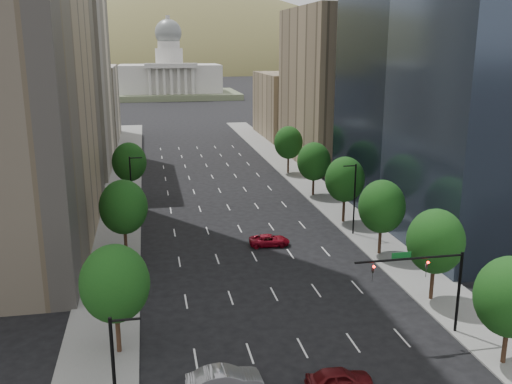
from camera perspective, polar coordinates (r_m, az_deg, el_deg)
sidewalk_left at (r=71.81m, az=-14.00°, el=-4.32°), size 6.00×200.00×0.15m
sidewalk_right at (r=76.45m, az=9.88°, el=-2.93°), size 6.00×200.00×0.15m
midrise_cream_left at (r=111.94m, az=-18.51°, el=11.17°), size 14.00×30.00×35.00m
filler_left at (r=145.28m, az=-16.66°, el=8.58°), size 14.00×26.00×18.00m
parking_tan_right at (r=114.08m, az=7.57°, el=10.58°), size 14.00×30.00×30.00m
filler_right at (r=146.25m, az=3.36°, el=8.81°), size 14.00×26.00×16.00m
tree_right_0 at (r=44.96m, az=24.42°, el=-9.66°), size 5.20×5.20×8.39m
tree_right_1 at (r=53.43m, az=17.74°, el=-4.79°), size 5.20×5.20×8.75m
tree_right_2 at (r=63.70m, az=12.63°, el=-1.45°), size 5.20×5.20×8.61m
tree_right_3 at (r=74.39m, az=9.00°, el=1.27°), size 5.20×5.20×8.89m
tree_right_4 at (r=87.45m, az=5.89°, el=3.09°), size 5.20×5.20×8.46m
tree_right_5 at (r=102.55m, az=3.31°, el=5.02°), size 5.20×5.20×8.75m
tree_left_0 at (r=43.57m, az=-14.12°, el=-9.00°), size 5.20×5.20×8.75m
tree_left_1 at (r=62.36m, az=-13.28°, el=-1.50°), size 5.20×5.20×8.97m
tree_left_2 at (r=87.70m, az=-12.73°, el=2.98°), size 5.20×5.20×8.68m
streetlight_rn at (r=69.92m, az=9.91°, el=-0.52°), size 1.70×0.20×9.00m
streetlight_ln at (r=75.18m, az=-12.49°, el=0.42°), size 1.70×0.20×9.00m
traffic_signal at (r=47.13m, az=17.41°, el=-8.15°), size 9.12×0.40×7.38m
capitol at (r=258.28m, az=-8.72°, el=11.34°), size 60.00×40.00×35.20m
foothills at (r=612.07m, az=-6.76°, el=8.89°), size 720.00×413.00×263.00m
car_maroon at (r=40.87m, az=8.46°, el=-18.27°), size 4.69×1.97×1.58m
car_silver at (r=40.29m, az=-3.20°, el=-18.54°), size 5.32×2.10×1.72m
car_red_far at (r=66.37m, az=1.36°, el=-4.91°), size 4.90×2.49×1.33m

